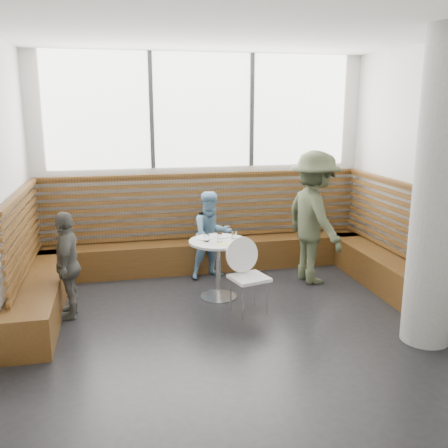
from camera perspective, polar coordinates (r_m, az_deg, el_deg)
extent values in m
cube|color=silver|center=(5.19, 2.38, 3.95)|extent=(5.00, 5.00, 3.20)
cube|color=black|center=(5.67, 2.22, -12.17)|extent=(5.00, 5.00, 0.01)
cube|color=white|center=(5.17, 2.56, 21.68)|extent=(5.00, 5.00, 0.01)
cube|color=white|center=(7.54, -2.48, 12.82)|extent=(4.50, 0.02, 1.65)
cube|color=#3F3F42|center=(7.43, -8.30, 12.68)|extent=(0.06, 0.04, 1.65)
cube|color=#3F3F42|center=(7.69, 3.20, 12.82)|extent=(0.06, 0.04, 1.65)
cube|color=#492D12|center=(7.65, -2.02, -3.53)|extent=(5.00, 0.50, 0.45)
cube|color=#492D12|center=(6.65, -19.93, -6.99)|extent=(0.50, 2.50, 0.45)
cube|color=#492D12|center=(7.49, 16.70, -4.48)|extent=(0.50, 2.50, 0.45)
cube|color=#4E3013|center=(7.63, -2.29, 2.05)|extent=(4.88, 0.08, 0.98)
cube|color=#4E3013|center=(6.47, -21.93, -1.00)|extent=(0.08, 2.38, 0.98)
cube|color=#4E3013|center=(7.39, 18.23, 1.00)|extent=(0.08, 2.38, 0.98)
cylinder|color=gray|center=(5.44, 23.32, 3.30)|extent=(0.50, 0.50, 3.20)
cylinder|color=silver|center=(6.59, -0.63, -8.30)|extent=(0.47, 0.47, 0.03)
cylinder|color=silver|center=(6.47, -0.64, -5.21)|extent=(0.07, 0.07, 0.74)
cylinder|color=#B7B7BA|center=(6.36, -0.65, -2.04)|extent=(0.75, 0.75, 0.03)
cube|color=white|center=(6.00, 2.89, -6.19)|extent=(0.41, 0.39, 0.04)
cylinder|color=white|center=(6.08, 2.48, -3.47)|extent=(0.43, 0.10, 0.43)
cylinder|color=silver|center=(5.91, 1.66, -8.90)|extent=(0.02, 0.02, 0.42)
cylinder|color=silver|center=(5.99, 4.80, -8.61)|extent=(0.02, 0.02, 0.42)
cylinder|color=silver|center=(6.17, 0.99, -7.88)|extent=(0.02, 0.02, 0.42)
cylinder|color=silver|center=(6.25, 4.00, -7.63)|extent=(0.02, 0.02, 0.42)
imported|color=#414930|center=(7.05, 10.28, 0.71)|extent=(0.85, 1.29, 1.86)
imported|color=#6C99BB|center=(7.17, -1.44, -1.28)|extent=(0.71, 0.61, 1.27)
imported|color=#54534C|center=(6.12, -17.44, -4.47)|extent=(0.34, 0.76, 1.27)
cylinder|color=white|center=(6.43, -2.22, -1.67)|extent=(0.19, 0.19, 0.01)
cylinder|color=white|center=(6.51, -0.27, -1.45)|extent=(0.19, 0.19, 0.01)
cylinder|color=white|center=(6.30, -2.00, -1.54)|extent=(0.07, 0.07, 0.11)
cylinder|color=white|center=(6.27, -0.48, -1.60)|extent=(0.07, 0.07, 0.11)
cylinder|color=white|center=(6.43, 1.16, -1.22)|extent=(0.07, 0.07, 0.10)
cube|color=#A5C64C|center=(6.21, 0.08, -2.25)|extent=(0.20, 0.15, 0.00)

